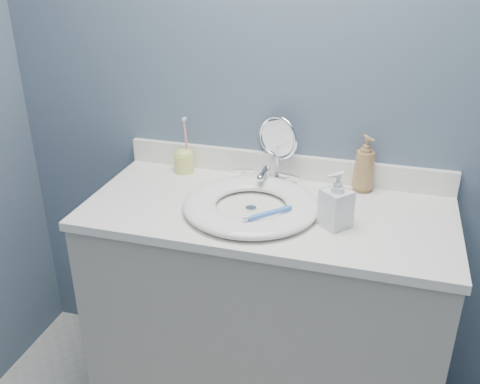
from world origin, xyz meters
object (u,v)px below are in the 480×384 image
(soap_bottle_amber, at_px, (365,164))
(soap_bottle_clear, at_px, (337,200))
(toothbrush_holder, at_px, (184,159))
(makeup_mirror, at_px, (278,145))

(soap_bottle_amber, xyz_separation_m, soap_bottle_clear, (-0.06, -0.29, -0.01))
(soap_bottle_clear, bearing_deg, soap_bottle_amber, 118.82)
(soap_bottle_amber, xyz_separation_m, toothbrush_holder, (-0.67, -0.02, -0.05))
(soap_bottle_amber, relative_size, soap_bottle_clear, 1.12)
(soap_bottle_clear, distance_m, toothbrush_holder, 0.66)
(makeup_mirror, xyz_separation_m, soap_bottle_amber, (0.31, -0.01, -0.03))
(soap_bottle_clear, xyz_separation_m, toothbrush_holder, (-0.61, 0.27, -0.04))
(soap_bottle_amber, distance_m, toothbrush_holder, 0.67)
(soap_bottle_clear, relative_size, toothbrush_holder, 0.83)
(soap_bottle_amber, height_order, soap_bottle_clear, soap_bottle_amber)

